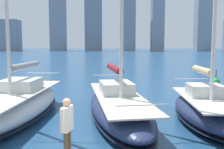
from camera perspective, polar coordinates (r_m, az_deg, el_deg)
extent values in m
cube|color=gray|center=(168.96, 19.42, 10.89)|extent=(10.11, 7.71, 35.78)
cube|color=gray|center=(166.10, 9.84, 11.06)|extent=(7.39, 8.37, 34.74)
cube|color=gray|center=(168.38, 3.71, 12.84)|extent=(7.36, 11.60, 45.09)
cube|color=gray|center=(171.62, -4.06, 11.14)|extent=(10.92, 6.84, 35.68)
cube|color=gray|center=(173.87, -11.66, 12.00)|extent=(9.23, 10.53, 41.91)
cube|color=gray|center=(173.81, -21.50, 7.89)|extent=(12.52, 10.52, 18.94)
ellipsoid|color=navy|center=(12.90, 19.95, -7.46)|extent=(2.96, 6.81, 1.12)
ellipsoid|color=black|center=(12.97, 19.90, -8.78)|extent=(2.98, 6.85, 0.10)
cube|color=beige|center=(12.77, 20.05, -4.89)|extent=(2.45, 5.99, 0.06)
cube|color=silver|center=(13.09, 19.57, -3.25)|extent=(1.62, 1.56, 0.55)
cylinder|color=silver|center=(13.47, 19.07, 0.36)|extent=(0.29, 2.80, 0.12)
cylinder|color=#C6B284|center=(13.46, 19.09, 0.87)|extent=(0.48, 2.59, 0.32)
cylinder|color=silver|center=(15.54, 16.79, -0.88)|extent=(1.92, 0.16, 0.04)
ellipsoid|color=navy|center=(12.68, 1.36, -7.27)|extent=(3.69, 9.56, 1.13)
ellipsoid|color=black|center=(12.76, 1.36, -8.63)|extent=(3.71, 9.60, 0.10)
cube|color=beige|center=(12.55, 1.37, -4.62)|extent=(3.10, 8.39, 0.06)
cube|color=silver|center=(13.04, 0.95, -2.85)|extent=(1.76, 2.22, 0.55)
cylinder|color=silver|center=(13.63, 0.48, 0.84)|extent=(0.62, 3.89, 0.12)
cylinder|color=maroon|center=(13.61, 0.48, 1.34)|extent=(0.77, 3.61, 0.32)
cylinder|color=silver|center=(8.35, 6.41, -6.65)|extent=(1.64, 0.25, 0.04)
cylinder|color=silver|center=(16.57, -1.09, -0.12)|extent=(1.89, 0.28, 0.04)
ellipsoid|color=white|center=(13.56, -19.95, -6.47)|extent=(3.44, 9.25, 1.27)
ellipsoid|color=black|center=(13.64, -19.89, -7.90)|extent=(3.46, 9.29, 0.10)
cube|color=beige|center=(13.43, -20.05, -3.70)|extent=(2.86, 8.12, 0.06)
cube|color=silver|center=(13.88, -19.22, -2.08)|extent=(1.81, 2.11, 0.55)
cylinder|color=silver|center=(14.42, -18.31, 1.36)|extent=(0.41, 3.80, 0.12)
cylinder|color=gray|center=(14.41, -18.32, 1.83)|extent=(0.58, 3.52, 0.32)
cylinder|color=silver|center=(17.14, -14.76, 0.34)|extent=(2.07, 0.20, 0.04)
cylinder|color=#4C473D|center=(7.19, -9.35, -14.69)|extent=(0.12, 0.12, 0.77)
cylinder|color=#4C473D|center=(7.02, -10.01, -15.23)|extent=(0.12, 0.12, 0.77)
cube|color=white|center=(6.88, -9.78, -9.48)|extent=(0.29, 0.47, 0.64)
cylinder|color=white|center=(7.10, -8.96, -8.76)|extent=(0.09, 0.09, 0.59)
cylinder|color=white|center=(6.65, -10.68, -9.83)|extent=(0.09, 0.09, 0.59)
sphere|color=tan|center=(6.78, -9.85, -6.01)|extent=(0.22, 0.22, 0.22)
sphere|color=green|center=(24.86, 21.66, -1.49)|extent=(0.70, 0.70, 0.70)
cylinder|color=black|center=(24.78, 21.72, 0.12)|extent=(0.06, 0.06, 0.70)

